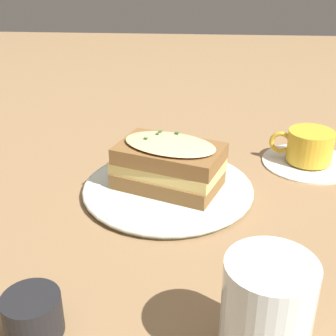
{
  "coord_description": "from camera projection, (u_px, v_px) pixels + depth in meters",
  "views": [
    {
      "loc": [
        0.63,
        0.02,
        0.35
      ],
      "look_at": [
        0.02,
        -0.02,
        0.04
      ],
      "focal_mm": 50.0,
      "sensor_mm": 36.0,
      "label": 1
    }
  ],
  "objects": [
    {
      "name": "sandwich",
      "position": [
        169.0,
        164.0,
        0.68
      ],
      "size": [
        0.14,
        0.18,
        0.07
      ],
      "rotation": [
        0.0,
        0.0,
        4.34
      ],
      "color": "brown",
      "rests_on": "dinner_plate"
    },
    {
      "name": "condiment_pot",
      "position": [
        33.0,
        315.0,
        0.45
      ],
      "size": [
        0.06,
        0.06,
        0.04
      ],
      "primitive_type": "cylinder",
      "color": "black",
      "rests_on": "ground_plane"
    },
    {
      "name": "water_glass",
      "position": [
        266.0,
        314.0,
        0.41
      ],
      "size": [
        0.08,
        0.08,
        0.11
      ],
      "primitive_type": "cylinder",
      "color": "silver",
      "rests_on": "ground_plane"
    },
    {
      "name": "teacup_with_saucer",
      "position": [
        309.0,
        151.0,
        0.78
      ],
      "size": [
        0.15,
        0.15,
        0.06
      ],
      "rotation": [
        0.0,
        0.0,
        4.46
      ],
      "color": "silver",
      "rests_on": "ground_plane"
    },
    {
      "name": "ground_plane",
      "position": [
        179.0,
        187.0,
        0.72
      ],
      "size": [
        2.4,
        2.4,
        0.0
      ],
      "primitive_type": "plane",
      "color": "olive"
    },
    {
      "name": "dinner_plate",
      "position": [
        168.0,
        189.0,
        0.7
      ],
      "size": [
        0.26,
        0.26,
        0.01
      ],
      "color": "silver",
      "rests_on": "ground_plane"
    }
  ]
}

